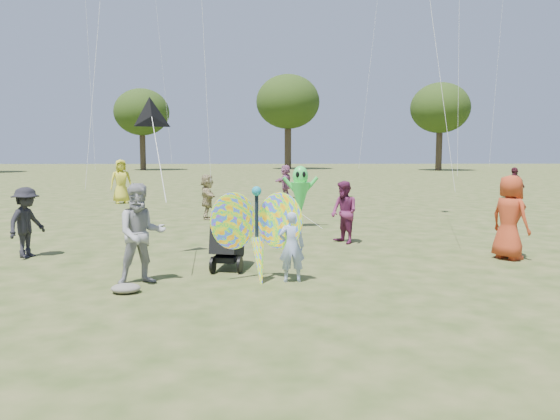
# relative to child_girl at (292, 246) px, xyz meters

# --- Properties ---
(ground) EXTENTS (160.00, 160.00, 0.00)m
(ground) POSITION_rel_child_girl_xyz_m (0.03, -0.60, -0.59)
(ground) COLOR #51592B
(ground) RESTS_ON ground
(child_girl) EXTENTS (0.45, 0.32, 1.19)m
(child_girl) POSITION_rel_child_girl_xyz_m (0.00, 0.00, 0.00)
(child_girl) COLOR #95A8D4
(child_girl) RESTS_ON ground
(adult_man) EXTENTS (0.97, 0.88, 1.64)m
(adult_man) POSITION_rel_child_girl_xyz_m (-2.45, -0.07, 0.23)
(adult_man) COLOR #96959A
(adult_man) RESTS_ON ground
(grey_bag) EXTENTS (0.45, 0.37, 0.14)m
(grey_bag) POSITION_rel_child_girl_xyz_m (-2.57, -0.66, -0.52)
(grey_bag) COLOR slate
(grey_bag) RESTS_ON ground
(crowd_a) EXTENTS (0.86, 0.98, 1.68)m
(crowd_a) POSITION_rel_child_girl_xyz_m (4.43, 1.79, 0.25)
(crowd_a) COLOR #AD391B
(crowd_a) RESTS_ON ground
(crowd_b) EXTENTS (0.79, 1.04, 1.43)m
(crowd_b) POSITION_rel_child_girl_xyz_m (-5.28, 2.20, 0.12)
(crowd_b) COLOR black
(crowd_b) RESTS_ON ground
(crowd_d) EXTENTS (0.62, 1.37, 1.43)m
(crowd_d) POSITION_rel_child_girl_xyz_m (-2.29, 8.35, 0.12)
(crowd_d) COLOR tan
(crowd_d) RESTS_ON ground
(crowd_e) EXTENTS (0.82, 0.89, 1.46)m
(crowd_e) POSITION_rel_child_girl_xyz_m (1.39, 3.73, 0.14)
(crowd_e) COLOR #6A234C
(crowd_e) RESTS_ON ground
(crowd_g) EXTENTS (1.03, 0.86, 1.80)m
(crowd_g) POSITION_rel_child_girl_xyz_m (-6.39, 13.63, 0.31)
(crowd_g) COLOR gold
(crowd_g) RESTS_ON ground
(crowd_h) EXTENTS (0.97, 0.63, 1.54)m
(crowd_h) POSITION_rel_child_girl_xyz_m (8.95, 11.47, 0.18)
(crowd_h) COLOR #471723
(crowd_h) RESTS_ON ground
(crowd_j) EXTENTS (1.00, 1.48, 1.53)m
(crowd_j) POSITION_rel_child_girl_xyz_m (0.43, 15.62, 0.17)
(crowd_j) COLOR #9E5A87
(crowd_j) RESTS_ON ground
(jogging_stroller) EXTENTS (0.62, 1.10, 1.09)m
(jogging_stroller) POSITION_rel_child_girl_xyz_m (-1.13, 1.04, 0.02)
(jogging_stroller) COLOR black
(jogging_stroller) RESTS_ON ground
(butterfly_kite) EXTENTS (1.74, 0.75, 1.79)m
(butterfly_kite) POSITION_rel_child_girl_xyz_m (-0.56, 0.04, 0.21)
(butterfly_kite) COLOR orange
(butterfly_kite) RESTS_ON ground
(delta_kite_rig) EXTENTS (1.07, 2.34, 1.93)m
(delta_kite_rig) POSITION_rel_child_girl_xyz_m (-2.67, 2.04, 2.23)
(delta_kite_rig) COLOR black
(delta_kite_rig) RESTS_ON ground
(alien_kite) EXTENTS (1.12, 0.69, 1.74)m
(alien_kite) POSITION_rel_child_girl_xyz_m (0.54, 6.50, 0.38)
(alien_kite) COLOR #36E552
(alien_kite) RESTS_ON ground
(tree_line) EXTENTS (91.78, 33.60, 10.79)m
(tree_line) POSITION_rel_child_girl_xyz_m (3.69, 44.39, 6.27)
(tree_line) COLOR #3A2D21
(tree_line) RESTS_ON ground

